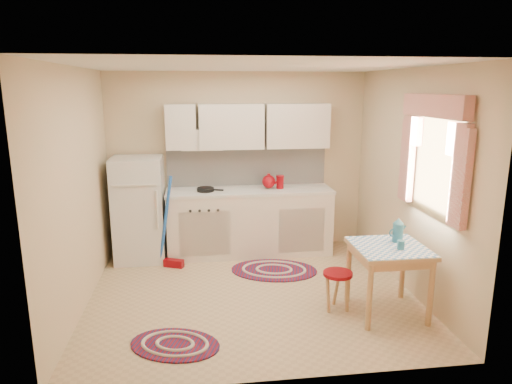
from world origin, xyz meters
TOP-DOWN VIEW (x-y plane):
  - room_shell at (0.16, 0.24)m, footprint 3.64×3.60m
  - fridge at (-1.36, 1.25)m, footprint 0.65×0.60m
  - broom at (-0.92, 0.90)m, footprint 0.30×0.22m
  - base_cabinets at (0.13, 1.30)m, footprint 2.25×0.60m
  - countertop at (0.13, 1.30)m, footprint 2.27×0.62m
  - frying_pan at (-0.48, 1.25)m, footprint 0.30×0.30m
  - red_kettle at (0.39, 1.30)m, footprint 0.24×0.22m
  - red_canister at (0.55, 1.30)m, footprint 0.13×0.13m
  - table at (1.33, -0.63)m, footprint 0.72×0.72m
  - stool at (0.84, -0.50)m, footprint 0.37×0.37m
  - coffee_pot at (1.46, -0.51)m, footprint 0.15×0.14m
  - mug at (1.39, -0.73)m, footprint 0.09×0.09m
  - rug_center at (0.36, 0.61)m, footprint 1.23×0.95m
  - rug_left at (-0.82, -0.99)m, footprint 0.97×0.80m

SIDE VIEW (x-z plane):
  - rug_center at x=0.36m, z-range 0.00..0.02m
  - rug_left at x=-0.82m, z-range 0.00..0.02m
  - stool at x=0.84m, z-range 0.00..0.42m
  - table at x=1.33m, z-range 0.00..0.72m
  - base_cabinets at x=0.13m, z-range 0.00..0.88m
  - broom at x=-0.92m, z-range 0.00..1.20m
  - fridge at x=-1.36m, z-range 0.00..1.40m
  - mug at x=1.39m, z-range 0.72..0.82m
  - coffee_pot at x=1.46m, z-range 0.72..0.99m
  - countertop at x=0.13m, z-range 0.88..0.92m
  - frying_pan at x=-0.48m, z-range 0.92..0.97m
  - red_canister at x=0.55m, z-range 0.92..1.08m
  - red_kettle at x=0.39m, z-range 0.92..1.12m
  - room_shell at x=0.16m, z-range 0.34..2.86m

